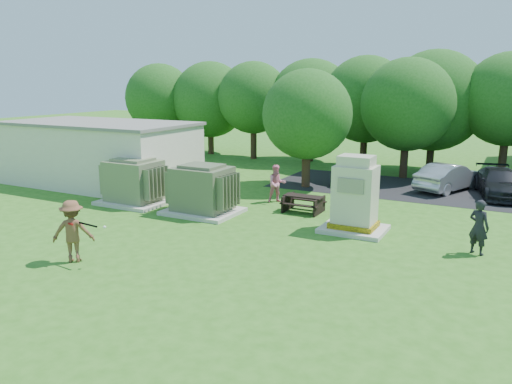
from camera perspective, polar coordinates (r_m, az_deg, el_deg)
The scene contains 16 objects.
ground at distance 16.13m, azimuth -6.70°, elevation -7.27°, with size 120.00×120.00×0.00m, color #2D6619.
service_building at distance 27.94m, azimuth -17.39°, elevation 4.09°, with size 10.00×5.00×3.20m, color beige.
service_building_roof at distance 27.76m, azimuth -17.62°, elevation 7.51°, with size 10.20×5.20×0.15m, color slate.
parking_strip at distance 26.57m, azimuth 23.56°, elevation -0.31°, with size 20.00×6.00×0.01m, color #232326.
transformer_left at distance 23.19m, azimuth -13.76°, elevation 1.08°, with size 3.00×2.40×2.07m.
transformer_right at distance 20.96m, azimuth -6.14°, elevation 0.16°, with size 3.00×2.40×2.07m.
generator_cabinet at distance 18.62m, azimuth 11.23°, elevation -0.75°, with size 2.32×1.90×2.83m.
picnic_table at distance 21.23m, azimuth 5.44°, elevation -1.12°, with size 1.66×1.25×0.71m.
batter at distance 16.27m, azimuth -20.21°, elevation -4.22°, with size 1.25×0.72×1.93m, color brown.
person_by_generator at distance 17.44m, azimuth 24.11°, elevation -3.68°, with size 0.66×0.43×1.80m, color black.
person_at_picnic at distance 22.75m, azimuth 2.39°, elevation 0.95°, with size 0.84×0.66×1.74m, color pink.
car_white at distance 27.95m, azimuth 10.88°, elevation 2.60°, with size 1.68×4.18×1.43m, color silver.
car_silver_a at distance 27.04m, azimuth 21.14°, elevation 1.61°, with size 1.48×4.24×1.40m, color #ACACB1.
car_dark at distance 26.66m, azimuth 26.07°, elevation 0.94°, with size 1.85×4.54×1.32m, color black.
batting_equipment at distance 15.72m, azimuth -18.78°, elevation -3.57°, with size 1.23×0.40×0.11m.
tree_row at distance 31.75m, azimuth 15.41°, elevation 9.81°, with size 41.30×13.30×7.30m.
Camera 1 is at (8.68, -12.45, 5.46)m, focal length 35.00 mm.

